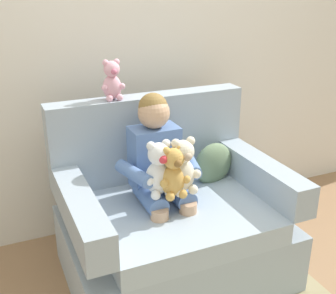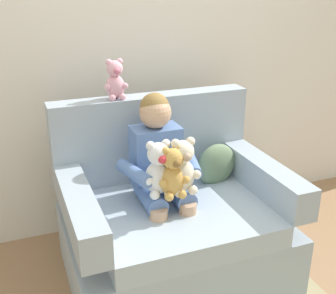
% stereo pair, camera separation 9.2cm
% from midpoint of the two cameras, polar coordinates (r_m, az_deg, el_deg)
% --- Properties ---
extents(ground_plane, '(8.00, 8.00, 0.00)m').
position_cam_midpoint_polar(ground_plane, '(2.60, -0.28, -16.38)').
color(ground_plane, '#936D4C').
extents(back_wall, '(6.00, 0.10, 2.60)m').
position_cam_midpoint_polar(back_wall, '(2.75, -6.67, 15.22)').
color(back_wall, silver).
rests_on(back_wall, ground).
extents(armchair, '(1.18, 0.89, 0.97)m').
position_cam_midpoint_polar(armchair, '(2.45, -0.67, -10.08)').
color(armchair, '#9EADBC').
rests_on(armchair, ground).
extents(seated_child, '(0.45, 0.39, 0.82)m').
position_cam_midpoint_polar(seated_child, '(2.28, -2.36, -2.24)').
color(seated_child, '#597AB7').
rests_on(seated_child, armchair).
extents(plush_white, '(0.17, 0.14, 0.29)m').
position_cam_midpoint_polar(plush_white, '(2.13, -2.44, -3.09)').
color(plush_white, white).
rests_on(plush_white, armchair).
extents(plush_cream, '(0.18, 0.14, 0.30)m').
position_cam_midpoint_polar(plush_cream, '(2.15, 0.79, -2.73)').
color(plush_cream, silver).
rests_on(plush_cream, armchair).
extents(plush_honey, '(0.16, 0.13, 0.27)m').
position_cam_midpoint_polar(plush_honey, '(2.12, -0.53, -3.53)').
color(plush_honey, gold).
rests_on(plush_honey, armchair).
extents(plush_pink_on_backrest, '(0.13, 0.11, 0.22)m').
position_cam_midpoint_polar(plush_pink_on_backrest, '(2.38, -8.57, 8.67)').
color(plush_pink_on_backrest, '#EAA8BC').
rests_on(plush_pink_on_backrest, armchair).
extents(throw_pillow, '(0.28, 0.16, 0.26)m').
position_cam_midpoint_polar(throw_pillow, '(2.56, 5.01, -2.27)').
color(throw_pillow, slate).
rests_on(throw_pillow, armchair).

